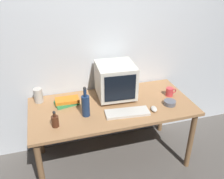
{
  "coord_description": "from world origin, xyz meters",
  "views": [
    {
      "loc": [
        -0.6,
        -2.04,
        2.04
      ],
      "look_at": [
        0.0,
        0.0,
        0.9
      ],
      "focal_mm": 39.76,
      "sensor_mm": 36.0,
      "label": 1
    }
  ],
  "objects": [
    {
      "name": "bottle_short",
      "position": [
        -0.58,
        -0.2,
        0.77
      ],
      "size": [
        0.06,
        0.06,
        0.16
      ],
      "color": "#472314",
      "rests_on": "desk"
    },
    {
      "name": "metal_canister",
      "position": [
        -0.7,
        0.28,
        0.79
      ],
      "size": [
        0.09,
        0.09,
        0.15
      ],
      "primitive_type": "cylinder",
      "color": "#B7B2A8",
      "rests_on": "desk"
    },
    {
      "name": "cd_spindle",
      "position": [
        0.56,
        -0.15,
        0.74
      ],
      "size": [
        0.12,
        0.12,
        0.04
      ],
      "primitive_type": "cylinder",
      "color": "#595B66",
      "rests_on": "desk"
    },
    {
      "name": "back_wall",
      "position": [
        0.0,
        0.45,
        1.25
      ],
      "size": [
        4.0,
        0.08,
        2.5
      ],
      "primitive_type": "cube",
      "color": "silver",
      "rests_on": "ground"
    },
    {
      "name": "desk",
      "position": [
        0.0,
        0.0,
        0.64
      ],
      "size": [
        1.64,
        0.78,
        0.72
      ],
      "color": "#9E7047",
      "rests_on": "ground"
    },
    {
      "name": "computer_mouse",
      "position": [
        0.36,
        -0.21,
        0.73
      ],
      "size": [
        0.08,
        0.11,
        0.04
      ],
      "primitive_type": "ellipsoid",
      "rotation": [
        0.0,
        0.0,
        -0.22
      ],
      "color": "beige",
      "rests_on": "desk"
    },
    {
      "name": "bottle_tall",
      "position": [
        -0.28,
        -0.1,
        0.83
      ],
      "size": [
        0.08,
        0.08,
        0.3
      ],
      "color": "navy",
      "rests_on": "desk"
    },
    {
      "name": "crt_monitor",
      "position": [
        0.08,
        0.16,
        0.91
      ],
      "size": [
        0.4,
        0.41,
        0.37
      ],
      "color": "beige",
      "rests_on": "desk"
    },
    {
      "name": "keyboard",
      "position": [
        0.1,
        -0.19,
        0.73
      ],
      "size": [
        0.43,
        0.19,
        0.02
      ],
      "primitive_type": "cube",
      "rotation": [
        0.0,
        0.0,
        -0.1
      ],
      "color": "beige",
      "rests_on": "desk"
    },
    {
      "name": "ground_plane",
      "position": [
        0.0,
        0.0,
        0.0
      ],
      "size": [
        6.0,
        6.0,
        0.0
      ],
      "primitive_type": "plane",
      "color": "#56514C"
    },
    {
      "name": "mug",
      "position": [
        0.65,
        0.02,
        0.76
      ],
      "size": [
        0.12,
        0.08,
        0.09
      ],
      "color": "#CC383D",
      "rests_on": "desk"
    },
    {
      "name": "book_stack",
      "position": [
        -0.43,
        0.15,
        0.75
      ],
      "size": [
        0.25,
        0.18,
        0.06
      ],
      "color": "#33894C",
      "rests_on": "desk"
    }
  ]
}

